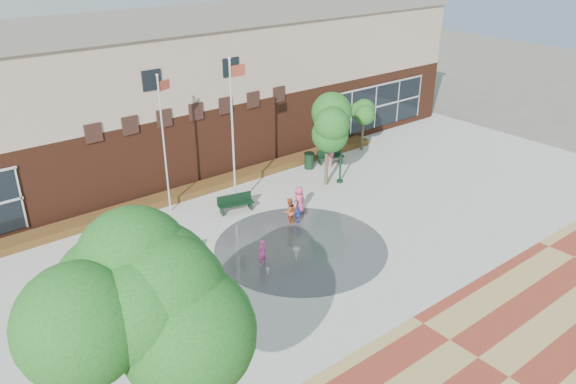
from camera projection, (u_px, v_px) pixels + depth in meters
ground at (343, 274)px, 25.17m from camera, size 120.00×120.00×0.00m
plaza_concrete at (288, 239)px, 28.00m from camera, size 46.00×18.00×0.01m
paver_band at (478, 358)px, 20.20m from camera, size 46.00×6.00×0.01m
splash_pad at (301, 247)px, 27.29m from camera, size 8.40×8.40×0.01m
library_building at (156, 93)px, 35.59m from camera, size 44.40×10.40×9.20m
flower_bed at (209, 189)px, 33.39m from camera, size 26.00×1.20×0.40m
flagpole_left at (164, 138)px, 29.04m from camera, size 0.85×0.36×7.60m
flagpole_right at (233, 128)px, 29.25m from camera, size 1.03×0.17×8.34m
lamp_left at (135, 266)px, 21.79m from camera, size 0.36×0.36×3.44m
lamp_right at (341, 144)px, 33.27m from camera, size 0.42×0.42×3.98m
bench_left at (124, 232)px, 28.11m from camera, size 1.79×1.14×0.87m
bench_mid at (236, 207)px, 30.59m from camera, size 2.05×0.99×0.99m
bench_right at (330, 159)px, 37.04m from camera, size 1.85×1.11×0.90m
trash_can at (309, 161)px, 36.09m from camera, size 0.66×0.66×1.08m
tree_big_left at (127, 308)px, 13.57m from camera, size 4.97×4.97×7.95m
tree_mid at (328, 125)px, 32.42m from camera, size 3.07×3.07×5.18m
tree_small_right at (363, 116)px, 38.38m from camera, size 1.98×1.98×3.39m
water_jet_a at (296, 262)px, 26.10m from camera, size 0.34×0.34×0.66m
water_jet_b at (268, 276)px, 24.99m from camera, size 0.17×0.17×0.38m
child_splash at (262, 252)px, 25.59m from camera, size 0.51×0.37×1.30m
adult_red at (289, 211)px, 29.15m from camera, size 0.72×0.56×1.47m
adult_pink at (299, 200)px, 30.26m from camera, size 0.77×0.52×1.55m
child_blue at (298, 215)px, 29.30m from camera, size 0.61×0.35×0.97m
person_bench at (330, 156)px, 36.12m from camera, size 1.18×0.95×1.59m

